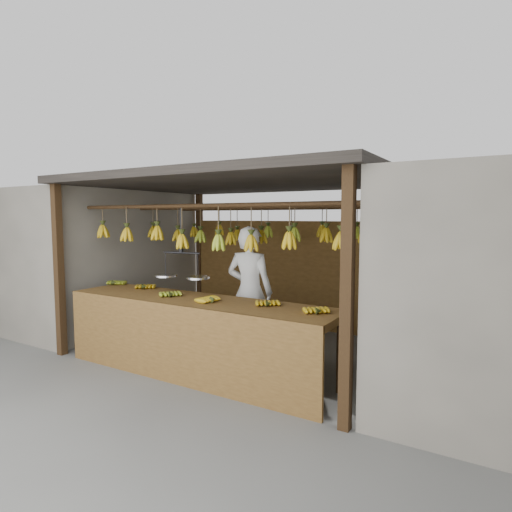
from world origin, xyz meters
The scene contains 8 objects.
ground centered at (0.00, 0.00, 0.00)m, with size 80.00×80.00×0.00m, color #5B5B57.
stall centered at (0.00, 0.33, 1.97)m, with size 4.30×3.30×2.40m.
neighbor_left centered at (-3.60, 0.00, 1.15)m, with size 3.00×3.00×2.30m, color slate.
counter centered at (0.04, -1.23, 0.71)m, with size 3.53×0.80×0.96m.
hanging_bananas centered at (0.00, 0.01, 1.61)m, with size 3.65×2.25×0.38m.
balance_scale centered at (-0.29, -1.00, 1.18)m, with size 0.74×0.34×0.88m.
vendor centered at (0.22, -0.23, 0.87)m, with size 0.64×0.42×1.75m, color white.
bag_bundles centered at (1.94, 1.35, 1.00)m, with size 0.08×0.26×1.29m.
Camera 1 is at (3.20, -5.00, 1.87)m, focal length 30.00 mm.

